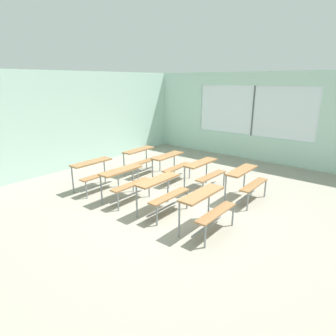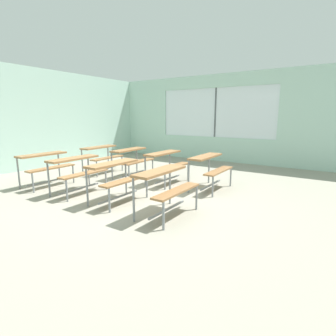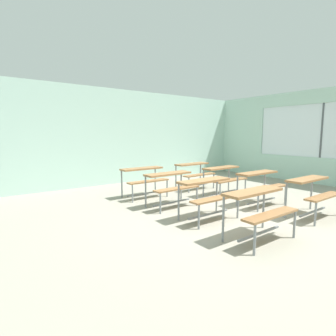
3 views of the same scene
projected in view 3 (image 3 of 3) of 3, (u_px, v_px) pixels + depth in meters
name	position (u px, v px, depth m)	size (l,w,h in m)	color
ground	(225.00, 218.00, 5.08)	(10.00, 9.00, 0.05)	gray
wall_back	(120.00, 137.00, 8.47)	(10.00, 0.12, 3.00)	silver
desk_bench_r0c0	(259.00, 203.00, 3.93)	(1.10, 0.60, 0.74)	olive
desk_bench_r0c1	(313.00, 188.00, 5.03)	(1.10, 0.59, 0.74)	olive
desk_bench_r1c0	(208.00, 190.00, 4.88)	(1.10, 0.60, 0.74)	olive
desk_bench_r1c1	(261.00, 180.00, 5.86)	(1.11, 0.61, 0.74)	olive
desk_bench_r2c0	(171.00, 181.00, 5.73)	(1.11, 0.60, 0.74)	olive
desk_bench_r2c1	(224.00, 174.00, 6.75)	(1.12, 0.62, 0.74)	olive
desk_bench_r3c0	(144.00, 175.00, 6.59)	(1.10, 0.59, 0.74)	olive
desk_bench_r3c1	(195.00, 170.00, 7.61)	(1.12, 0.63, 0.74)	olive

